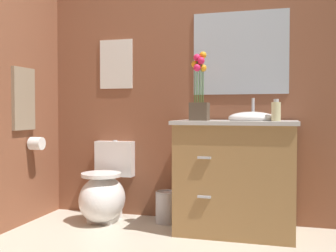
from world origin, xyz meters
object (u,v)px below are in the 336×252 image
Objects in this scene: wall_poster at (116,64)px; toilet at (105,193)px; trash_bin at (166,207)px; wall_mirror at (240,53)px; vanity_cabinet at (236,175)px; flower_vase at (199,96)px; toilet_paper_roll at (37,143)px; soap_bottle at (276,111)px; hanging_towel at (24,99)px.

toilet is at bearing -90.00° from wall_poster.
wall_mirror is (0.60, 0.18, 1.31)m from trash_bin.
wall_mirror reaches higher than trash_bin.
vanity_cabinet is at bearing -10.89° from trash_bin.
trash_bin is at bearing 169.11° from vanity_cabinet.
flower_vase is at bearing -126.32° from wall_mirror.
toilet_paper_roll is at bearing -164.52° from wall_mirror.
wall_mirror is at bearing 13.28° from toilet.
soap_bottle reaches higher than toilet_paper_roll.
wall_poster is at bearing 180.00° from wall_mirror.
hanging_towel is (-1.73, -0.56, -0.39)m from wall_mirror.
flower_vase reaches higher than hanging_towel.
vanity_cabinet is 1.33× the size of wall_mirror.
trash_bin is at bearing 9.64° from toilet.
wall_poster is (-0.53, 0.18, 1.25)m from trash_bin.
flower_vase is 1.01m from trash_bin.
toilet_paper_roll is at bearing -176.35° from flower_vase.
soap_bottle is at bearing -15.33° from wall_poster.
flower_vase reaches higher than toilet.
toilet is 1.54× the size of wall_poster.
toilet_paper_roll is (0.06, 0.10, -0.38)m from hanging_towel.
wall_mirror reaches higher than wall_poster.
wall_mirror reaches higher than hanging_towel.
vanity_cabinet is 1.50m from wall_poster.
soap_bottle is 0.31× the size of hanging_towel.
hanging_towel reaches higher than trash_bin.
toilet is at bearing 19.96° from toilet_paper_roll.
soap_bottle reaches higher than toilet.
toilet is 1.61m from soap_bottle.
wall_mirror is at bearing 90.52° from vanity_cabinet.
toilet is 1.28× the size of flower_vase.
soap_bottle is 1.55m from wall_poster.
hanging_towel is (-1.45, -0.18, -0.02)m from flower_vase.
vanity_cabinet is 0.60m from soap_bottle.
toilet is 0.86× the size of wall_mirror.
vanity_cabinet is 1.70m from toilet_paper_roll.
hanging_towel reaches higher than toilet.
hanging_towel is at bearing -172.77° from flower_vase.
vanity_cabinet is 0.69m from flower_vase.
soap_bottle is 1.48× the size of toilet_paper_roll.
wall_poster reaches higher than vanity_cabinet.
soap_bottle is (0.30, -0.10, 0.50)m from vanity_cabinet.
wall_poster is at bearing 165.50° from vanity_cabinet.
hanging_towel is 4.73× the size of toilet_paper_roll.
hanging_towel is (-0.60, -0.56, -0.33)m from wall_poster.
wall_poster reaches higher than toilet_paper_roll.
toilet is at bearing -170.36° from trash_bin.
flower_vase is at bearing 7.23° from hanging_towel.
wall_poster reaches higher than trash_bin.
soap_bottle is at bearing -5.04° from toilet.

